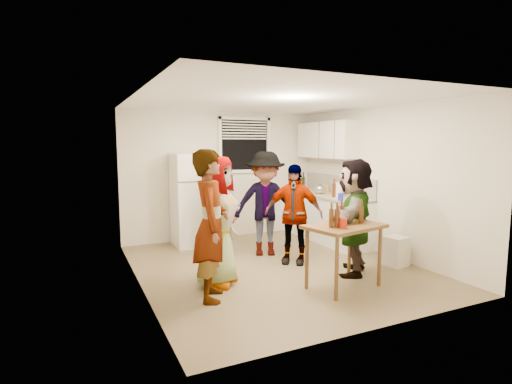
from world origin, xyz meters
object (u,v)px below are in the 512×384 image
refrigerator (192,200)px  guest_orange (353,273)px  beer_bottle_table (338,227)px  wine_bottle (303,189)px  red_cup (343,228)px  serving_table (343,287)px  guest_grey (218,284)px  kettle (320,194)px  guest_back_right (265,254)px  guest_stripe (212,298)px  guest_back_left (221,256)px  beer_bottle_counter (334,197)px  guest_black (293,262)px  trash_bin (396,250)px  blue_cup (341,201)px

refrigerator → guest_orange: size_ratio=1.02×
beer_bottle_table → guest_orange: (0.67, 0.51, -0.84)m
wine_bottle → red_cup: (-1.48, -3.34, -0.06)m
serving_table → guest_grey: (-1.45, 0.81, 0.00)m
kettle → wine_bottle: bearing=89.1°
beer_bottle_table → guest_back_right: bearing=91.6°
guest_stripe → guest_back_left: (0.73, 1.71, 0.00)m
wine_bottle → guest_back_left: bearing=-154.2°
refrigerator → beer_bottle_table: size_ratio=8.37×
guest_back_left → guest_orange: 2.20m
red_cup → guest_back_left: size_ratio=0.08×
guest_orange → kettle: bearing=-156.9°
kettle → beer_bottle_counter: beer_bottle_counter is taller
kettle → guest_back_right: bearing=-152.3°
guest_grey → guest_black: 1.47m
refrigerator → red_cup: (1.02, -3.16, -0.01)m
wine_bottle → guest_black: 2.56m
kettle → refrigerator: bearing=172.4°
kettle → guest_back_left: size_ratio=0.16×
beer_bottle_table → guest_back_left: bearing=109.6°
beer_bottle_table → guest_stripe: beer_bottle_table is taller
refrigerator → guest_grey: 2.38m
kettle → guest_black: size_ratio=0.16×
trash_bin → guest_back_right: size_ratio=0.26×
guest_orange → refrigerator: bearing=-103.7°
guest_stripe → guest_back_left: guest_back_left is taller
wine_bottle → serving_table: (-1.34, -3.18, -0.90)m
wine_bottle → kettle: bearing=-97.3°
refrigerator → guest_stripe: 2.83m
serving_table → guest_stripe: serving_table is taller
beer_bottle_counter → guest_orange: beer_bottle_counter is taller
red_cup → wine_bottle: bearing=66.1°
guest_orange → guest_black: bearing=-103.0°
guest_stripe → guest_black: size_ratio=1.16×
wine_bottle → beer_bottle_table: (-1.52, -3.28, -0.06)m
guest_grey → guest_stripe: guest_grey is taller
guest_grey → guest_back_right: guest_back_right is taller
trash_bin → guest_black: bearing=149.5°
guest_grey → guest_stripe: bearing=-167.1°
wine_bottle → blue_cup: wine_bottle is taller
guest_grey → guest_orange: bearing=-60.8°
kettle → guest_back_left: bearing=-165.0°
kettle → serving_table: kettle is taller
beer_bottle_counter → blue_cup: beer_bottle_counter is taller
refrigerator → serving_table: refrigerator is taller
kettle → serving_table: (-1.24, -2.41, -0.90)m
blue_cup → guest_orange: size_ratio=0.08×
refrigerator → blue_cup: 2.68m
serving_table → red_cup: red_cup is taller
guest_stripe → guest_back_right: size_ratio=1.04×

